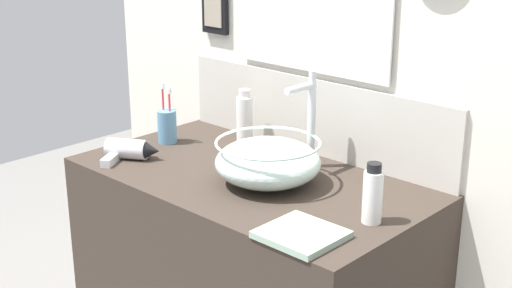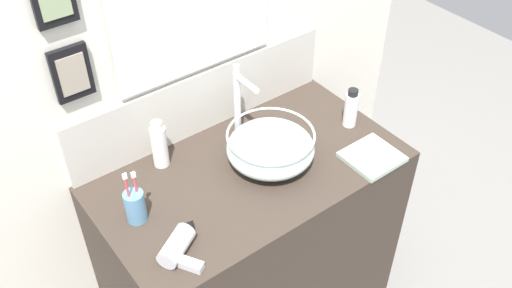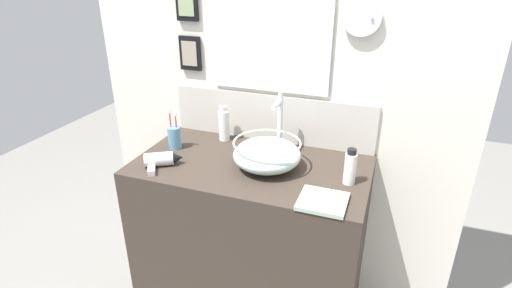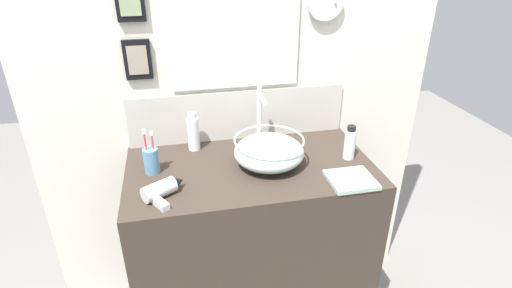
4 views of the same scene
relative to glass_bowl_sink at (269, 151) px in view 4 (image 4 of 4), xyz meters
The scene contains 9 objects.
vanity_counter 0.53m from the glass_bowl_sink, behind, with size 1.03×0.56×0.92m, color #382D26.
back_panel 0.38m from the glass_bowl_sink, 103.49° to the left, with size 1.86×0.10×2.36m.
glass_bowl_sink is the anchor object (origin of this frame).
faucet 0.20m from the glass_bowl_sink, 90.00° to the left, with size 0.02×0.12×0.29m.
hair_drier 0.46m from the glass_bowl_sink, 162.08° to the right, with size 0.17×0.18×0.06m.
toothbrush_cup 0.48m from the glass_bowl_sink, behind, with size 0.06×0.06×0.19m.
shampoo_bottle 0.36m from the glass_bowl_sink, 144.38° to the left, with size 0.05×0.05×0.18m.
soap_dispenser 0.35m from the glass_bowl_sink, ahead, with size 0.05×0.05×0.15m.
hand_towel 0.35m from the glass_bowl_sink, 34.44° to the right, with size 0.18×0.17×0.02m, color #99B29E.
Camera 4 is at (-0.28, -1.42, 1.76)m, focal length 28.00 mm.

